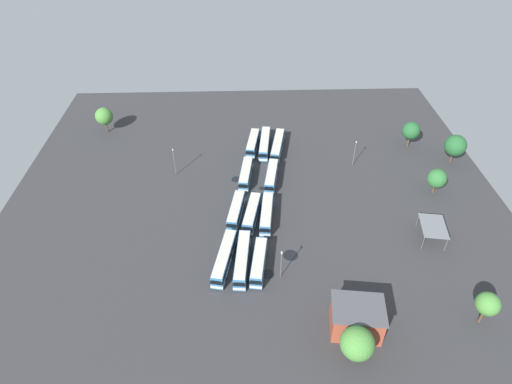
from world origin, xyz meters
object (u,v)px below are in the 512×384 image
(depot_building, at_px, (357,318))
(tree_northwest, at_px, (411,131))
(bus_row0_slot2, at_px, (278,145))
(tree_east_edge, at_px, (437,178))
(bus_row2_slot0, at_px, (236,211))
(maintenance_shelter, at_px, (433,226))
(bus_row1_slot2, at_px, (271,176))
(bus_row2_slot1, at_px, (252,213))
(tree_west_edge, at_px, (455,146))
(tree_northeast, at_px, (488,304))
(bus_row0_slot1, at_px, (265,143))
(bus_row3_slot1, at_px, (242,259))
(lamp_post_near_entrance, at_px, (281,263))
(bus_row3_slot0, at_px, (225,258))
(lamp_post_far_corner, at_px, (174,161))
(tree_north_edge, at_px, (357,343))
(bus_row3_slot2, at_px, (259,262))
(bus_row2_slot2, at_px, (267,214))
(bus_row1_slot0, at_px, (246,174))
(lamp_post_mid_lot, at_px, (355,152))
(bus_row0_slot0, at_px, (253,143))

(depot_building, distance_m, tree_northwest, 69.27)
(bus_row0_slot2, xyz_separation_m, tree_east_edge, (21.31, 39.27, 2.63))
(bus_row2_slot0, relative_size, maintenance_shelter, 1.40)
(bus_row1_slot2, distance_m, bus_row2_slot1, 15.89)
(bus_row0_slot2, relative_size, tree_west_edge, 1.72)
(tree_northeast, bearing_deg, bus_row0_slot1, -148.69)
(bus_row3_slot1, bearing_deg, lamp_post_near_entrance, 65.75)
(maintenance_shelter, relative_size, tree_east_edge, 1.26)
(bus_row1_slot2, bearing_deg, bus_row3_slot1, -15.36)
(bus_row2_slot1, height_order, bus_row3_slot0, same)
(lamp_post_far_corner, distance_m, tree_north_edge, 68.22)
(bus_row0_slot1, height_order, bus_row3_slot0, same)
(bus_row3_slot2, relative_size, tree_north_edge, 1.49)
(maintenance_shelter, bearing_deg, tree_northeast, 3.83)
(bus_row2_slot2, distance_m, bus_row3_slot1, 15.56)
(bus_row3_slot2, distance_m, tree_east_edge, 52.91)
(lamp_post_far_corner, bearing_deg, bus_row1_slot2, 80.69)
(bus_row3_slot2, height_order, depot_building, depot_building)
(bus_row0_slot2, height_order, bus_row1_slot0, same)
(maintenance_shelter, bearing_deg, tree_north_edge, -38.92)
(lamp_post_mid_lot, relative_size, tree_east_edge, 1.10)
(bus_row0_slot1, xyz_separation_m, bus_row3_slot2, (47.27, -3.67, -0.00))
(bus_row0_slot0, distance_m, depot_building, 65.34)
(bus_row0_slot0, relative_size, maintenance_shelter, 1.41)
(lamp_post_far_corner, xyz_separation_m, tree_northeast, (49.94, 63.00, 0.82))
(bus_row3_slot0, distance_m, lamp_post_mid_lot, 50.97)
(bus_row1_slot2, xyz_separation_m, depot_building, (46.26, 12.77, 1.26))
(bus_row1_slot2, xyz_separation_m, maintenance_shelter, (22.87, 35.35, 1.79))
(bus_row2_slot1, height_order, tree_northeast, tree_northeast)
(tree_west_edge, xyz_separation_m, tree_east_edge, (13.49, -9.85, -1.19))
(tree_east_edge, bearing_deg, bus_row3_slot1, -64.81)
(bus_row0_slot0, distance_m, bus_row2_slot0, 30.95)
(bus_row3_slot0, xyz_separation_m, tree_west_edge, (-36.62, 63.89, 3.81))
(bus_row2_slot0, height_order, lamp_post_near_entrance, lamp_post_near_entrance)
(bus_row3_slot1, bearing_deg, lamp_post_far_corner, -152.07)
(bus_row1_slot2, xyz_separation_m, bus_row3_slot0, (29.16, -11.96, 0.00))
(bus_row0_slot0, relative_size, bus_row1_slot2, 0.99)
(bus_row0_slot1, distance_m, bus_row3_slot1, 46.72)
(lamp_post_near_entrance, bearing_deg, bus_row1_slot2, 179.72)
(bus_row2_slot2, xyz_separation_m, bus_row3_slot0, (13.87, -9.83, 0.00))
(bus_row1_slot0, relative_size, bus_row2_slot0, 1.01)
(bus_row3_slot1, relative_size, tree_northwest, 1.85)
(bus_row0_slot1, relative_size, maintenance_shelter, 1.69)
(bus_row1_slot2, xyz_separation_m, tree_east_edge, (6.02, 42.08, 2.63))
(bus_row2_slot1, distance_m, bus_row2_slot2, 3.57)
(lamp_post_mid_lot, distance_m, tree_northwest, 20.77)
(depot_building, relative_size, maintenance_shelter, 1.19)
(maintenance_shelter, height_order, tree_north_edge, tree_north_edge)
(bus_row3_slot2, distance_m, maintenance_shelter, 40.78)
(bus_row3_slot2, height_order, tree_north_edge, tree_north_edge)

